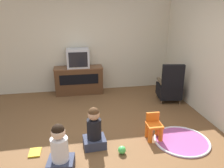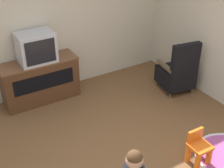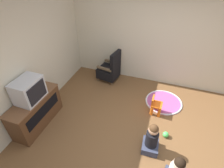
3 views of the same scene
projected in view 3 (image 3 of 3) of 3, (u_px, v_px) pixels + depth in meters
ground_plane at (141, 138)px, 3.68m from camera, size 30.00×30.00×0.00m
wall_back at (10, 74)px, 3.31m from camera, size 5.30×0.12×2.59m
wall_right at (170, 41)px, 4.55m from camera, size 0.12×5.64×2.59m
tv_cabinet at (36, 111)px, 3.80m from camera, size 1.25×0.45×0.72m
television at (29, 90)px, 3.45m from camera, size 0.56×0.42×0.48m
black_armchair at (110, 70)px, 5.17m from camera, size 0.61×0.65×0.96m
yellow_kid_chair at (156, 106)px, 4.15m from camera, size 0.26×0.25×0.46m
play_mat at (164, 102)px, 4.56m from camera, size 0.94×0.94×0.04m
child_watching_left at (152, 139)px, 3.30m from camera, size 0.37×0.33×0.70m
toy_ball at (166, 135)px, 3.68m from camera, size 0.12×0.12×0.12m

